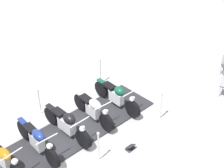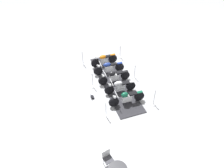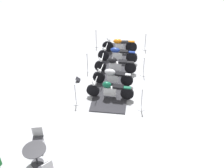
# 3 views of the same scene
# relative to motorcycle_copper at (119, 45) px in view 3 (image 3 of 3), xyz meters

# --- Properties ---
(ground_plane) EXTENTS (80.00, 80.00, 0.00)m
(ground_plane) POSITION_rel_motorcycle_copper_xyz_m (2.20, -0.02, -0.52)
(ground_plane) COLOR #A8AAB2
(display_platform) EXTENTS (6.65, 1.79, 0.05)m
(display_platform) POSITION_rel_motorcycle_copper_xyz_m (2.20, -0.02, -0.50)
(display_platform) COLOR #28282D
(display_platform) RESTS_ON ground_plane
(motorcycle_copper) EXTENTS (0.68, 2.10, 1.01)m
(motorcycle_copper) POSITION_rel_motorcycle_copper_xyz_m (0.00, 0.00, 0.00)
(motorcycle_copper) COLOR black
(motorcycle_copper) RESTS_ON display_platform
(motorcycle_navy) EXTENTS (0.71, 2.27, 0.95)m
(motorcycle_navy) POSITION_rel_motorcycle_copper_xyz_m (1.10, -0.03, -0.02)
(motorcycle_navy) COLOR black
(motorcycle_navy) RESTS_ON display_platform
(motorcycle_black) EXTENTS (0.74, 2.26, 0.93)m
(motorcycle_black) POSITION_rel_motorcycle_copper_xyz_m (2.20, -0.05, -0.02)
(motorcycle_black) COLOR black
(motorcycle_black) RESTS_ON display_platform
(motorcycle_chrome) EXTENTS (0.69, 2.08, 0.93)m
(motorcycle_chrome) POSITION_rel_motorcycle_copper_xyz_m (3.30, -0.08, -0.01)
(motorcycle_chrome) COLOR black
(motorcycle_chrome) RESTS_ON display_platform
(motorcycle_forest) EXTENTS (0.67, 2.28, 0.93)m
(motorcycle_forest) POSITION_rel_motorcycle_copper_xyz_m (4.41, -0.10, -0.03)
(motorcycle_forest) COLOR black
(motorcycle_forest) RESTS_ON display_platform
(stanchion_right_mid) EXTENTS (0.31, 0.31, 1.11)m
(stanchion_right_mid) POSITION_rel_motorcycle_copper_xyz_m (2.17, -1.54, -0.15)
(stanchion_right_mid) COLOR silver
(stanchion_right_mid) RESTS_ON ground_plane
(stanchion_left_mid) EXTENTS (0.35, 0.35, 1.07)m
(stanchion_left_mid) POSITION_rel_motorcycle_copper_xyz_m (2.24, 1.50, -0.20)
(stanchion_left_mid) COLOR silver
(stanchion_left_mid) RESTS_ON ground_plane
(stanchion_left_rear) EXTENTS (0.36, 0.36, 1.14)m
(stanchion_left_rear) POSITION_rel_motorcycle_copper_xyz_m (5.05, 1.44, -0.18)
(stanchion_left_rear) COLOR silver
(stanchion_left_rear) RESTS_ON ground_plane
(stanchion_right_front) EXTENTS (0.34, 0.34, 1.13)m
(stanchion_right_front) POSITION_rel_motorcycle_copper_xyz_m (-0.64, -1.48, -0.17)
(stanchion_right_front) COLOR silver
(stanchion_right_front) RESTS_ON ground_plane
(stanchion_right_rear) EXTENTS (0.34, 0.34, 1.12)m
(stanchion_right_rear) POSITION_rel_motorcycle_copper_xyz_m (4.98, -1.60, -0.18)
(stanchion_right_rear) COLOR silver
(stanchion_right_rear) RESTS_ON ground_plane
(stanchion_left_front) EXTENTS (0.31, 0.31, 1.05)m
(stanchion_left_front) POSITION_rel_motorcycle_copper_xyz_m (-0.57, 1.56, -0.17)
(stanchion_left_front) COLOR silver
(stanchion_left_front) RESTS_ON ground_plane
(info_placard) EXTENTS (0.31, 0.21, 0.20)m
(info_placard) POSITION_rel_motorcycle_copper_xyz_m (3.18, -1.89, -0.47)
(info_placard) COLOR #333338
(info_placard) RESTS_ON ground_plane
(cafe_table) EXTENTS (0.85, 0.85, 0.77)m
(cafe_table) POSITION_rel_motorcycle_copper_xyz_m (8.52, -2.34, 0.06)
(cafe_table) COLOR #2D2D33
(cafe_table) RESTS_ON ground_plane
(cafe_chair_near_table) EXTENTS (0.57, 0.57, 0.93)m
(cafe_chair_near_table) POSITION_rel_motorcycle_copper_xyz_m (9.10, -1.74, 0.01)
(cafe_chair_near_table) COLOR #B7B7BC
(cafe_chair_near_table) RESTS_ON ground_plane
(cafe_chair_across_table) EXTENTS (0.47, 0.47, 0.94)m
(cafe_chair_across_table) POSITION_rel_motorcycle_copper_xyz_m (7.72, -2.50, 0.02)
(cafe_chair_across_table) COLOR #B7B7BC
(cafe_chair_across_table) RESTS_ON ground_plane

